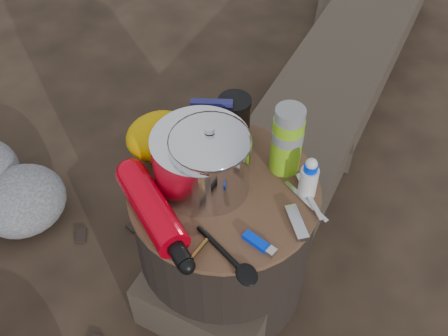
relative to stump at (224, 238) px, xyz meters
name	(u,v)px	position (x,y,z in m)	size (l,w,h in m)	color
ground	(224,278)	(0.00, 0.00, -0.21)	(60.00, 60.00, 0.00)	#2D2118
stump	(224,238)	(0.00, 0.00, 0.00)	(0.45, 0.45, 0.41)	black
log_main	(322,103)	(0.59, 0.50, -0.12)	(0.34, 2.01, 0.17)	#352C24
log_small	(333,60)	(0.79, 0.75, -0.16)	(0.21, 1.14, 0.10)	#352C24
foil_windscreen	(201,160)	(-0.04, 0.04, 0.27)	(0.22, 0.22, 0.14)	silver
camping_pot	(210,160)	(-0.03, 0.01, 0.29)	(0.18, 0.18, 0.18)	silver
fuel_bottle	(152,208)	(-0.18, -0.02, 0.24)	(0.07, 0.30, 0.07)	#C30011
thermos	(287,140)	(0.16, 0.01, 0.30)	(0.07, 0.07, 0.18)	#74B216
travel_mug	(234,118)	(0.09, 0.15, 0.26)	(0.08, 0.08, 0.12)	black
stuff_sack	(160,136)	(-0.10, 0.16, 0.26)	(0.16, 0.13, 0.11)	#C18F00
food_pouch	(212,123)	(0.03, 0.15, 0.27)	(0.10, 0.02, 0.13)	navy
lighter	(256,242)	(0.01, -0.17, 0.21)	(0.02, 0.08, 0.01)	#002DEF
multitool	(297,223)	(0.11, -0.16, 0.21)	(0.03, 0.09, 0.01)	#B9B8BE
pot_grabber	(306,201)	(0.16, -0.11, 0.21)	(0.04, 0.14, 0.01)	#B9B8BE
spork	(221,249)	(-0.07, -0.16, 0.21)	(0.04, 0.17, 0.01)	black
squeeze_bottle	(309,179)	(0.17, -0.09, 0.26)	(0.04, 0.04, 0.10)	silver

